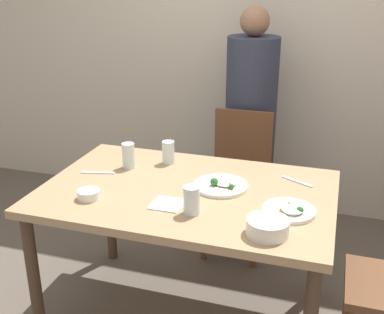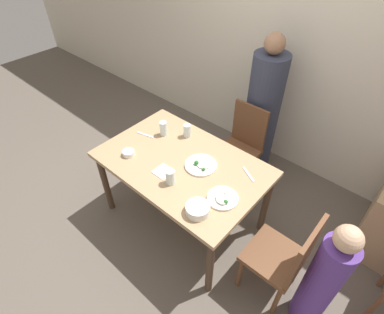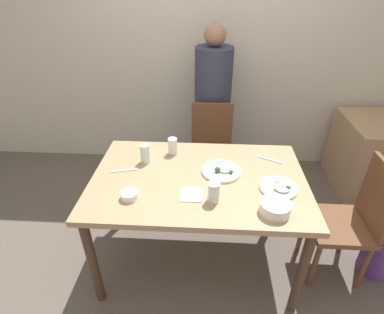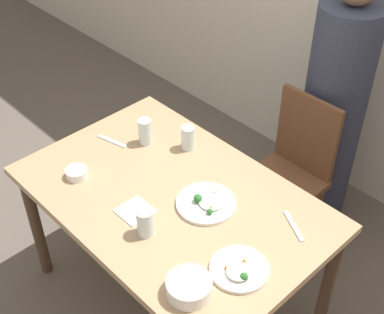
{
  "view_description": "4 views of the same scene",
  "coord_description": "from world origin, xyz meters",
  "px_view_note": "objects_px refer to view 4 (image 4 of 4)",
  "views": [
    {
      "loc": [
        0.67,
        -2.03,
        1.77
      ],
      "look_at": [
        0.05,
        -0.09,
        0.97
      ],
      "focal_mm": 45.0,
      "sensor_mm": 36.0,
      "label": 1
    },
    {
      "loc": [
        1.29,
        -1.34,
        2.5
      ],
      "look_at": [
        0.04,
        0.08,
        0.79
      ],
      "focal_mm": 28.0,
      "sensor_mm": 36.0,
      "label": 2
    },
    {
      "loc": [
        0.05,
        -1.62,
        1.93
      ],
      "look_at": [
        -0.05,
        0.1,
        0.86
      ],
      "focal_mm": 28.0,
      "sensor_mm": 36.0,
      "label": 3
    },
    {
      "loc": [
        1.35,
        -1.16,
        2.45
      ],
      "look_at": [
        0.03,
        0.1,
        0.95
      ],
      "focal_mm": 50.0,
      "sensor_mm": 36.0,
      "label": 4
    }
  ],
  "objects_px": {
    "chair_adult_spot": "(290,170)",
    "plate_rice_adult": "(207,203)",
    "bowl_curry": "(189,287)",
    "glass_water_tall": "(145,132)",
    "person_adult": "(333,113)"
  },
  "relations": [
    {
      "from": "chair_adult_spot",
      "to": "person_adult",
      "type": "relative_size",
      "value": 0.59
    },
    {
      "from": "chair_adult_spot",
      "to": "bowl_curry",
      "type": "distance_m",
      "value": 1.21
    },
    {
      "from": "glass_water_tall",
      "to": "plate_rice_adult",
      "type": "bearing_deg",
      "value": -10.28
    },
    {
      "from": "chair_adult_spot",
      "to": "bowl_curry",
      "type": "relative_size",
      "value": 5.27
    },
    {
      "from": "chair_adult_spot",
      "to": "bowl_curry",
      "type": "height_order",
      "value": "chair_adult_spot"
    },
    {
      "from": "chair_adult_spot",
      "to": "person_adult",
      "type": "bearing_deg",
      "value": 90.0
    },
    {
      "from": "plate_rice_adult",
      "to": "glass_water_tall",
      "type": "bearing_deg",
      "value": 169.72
    },
    {
      "from": "person_adult",
      "to": "glass_water_tall",
      "type": "bearing_deg",
      "value": -115.85
    },
    {
      "from": "bowl_curry",
      "to": "plate_rice_adult",
      "type": "relative_size",
      "value": 0.65
    },
    {
      "from": "glass_water_tall",
      "to": "person_adult",
      "type": "bearing_deg",
      "value": 64.15
    },
    {
      "from": "chair_adult_spot",
      "to": "plate_rice_adult",
      "type": "relative_size",
      "value": 3.43
    },
    {
      "from": "bowl_curry",
      "to": "glass_water_tall",
      "type": "distance_m",
      "value": 0.96
    },
    {
      "from": "chair_adult_spot",
      "to": "person_adult",
      "type": "height_order",
      "value": "person_adult"
    },
    {
      "from": "bowl_curry",
      "to": "glass_water_tall",
      "type": "relative_size",
      "value": 1.27
    },
    {
      "from": "person_adult",
      "to": "plate_rice_adult",
      "type": "relative_size",
      "value": 5.79
    }
  ]
}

